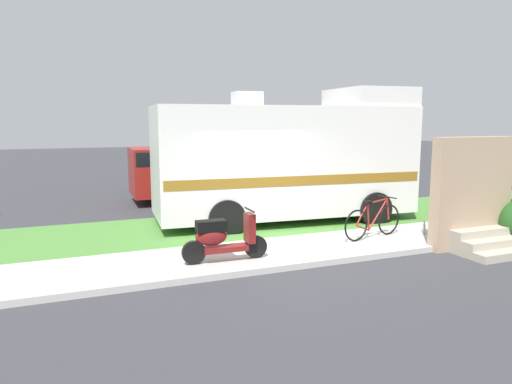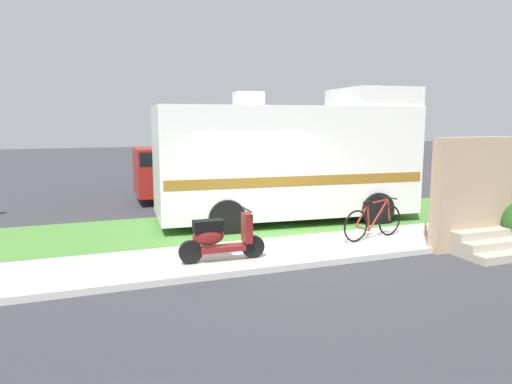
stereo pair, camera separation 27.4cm
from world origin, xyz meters
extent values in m
plane|color=#38383D|center=(0.00, 0.00, 0.00)|extent=(80.00, 80.00, 0.00)
cube|color=beige|center=(0.00, -1.20, 0.06)|extent=(24.00, 2.00, 0.12)
cube|color=#4C8438|center=(0.00, 1.50, 0.04)|extent=(24.00, 3.40, 0.08)
cube|color=silver|center=(1.33, 1.68, 1.70)|extent=(6.97, 2.93, 2.80)
cube|color=silver|center=(3.82, 1.48, 3.35)|extent=(1.98, 2.41, 0.50)
cube|color=#8C601E|center=(1.33, 1.68, 1.28)|extent=(6.83, 2.94, 0.24)
cube|color=black|center=(4.70, 1.41, 2.19)|extent=(0.24, 2.03, 0.90)
cube|color=silver|center=(0.32, 1.76, 3.28)|extent=(0.75, 0.65, 0.36)
cylinder|color=black|center=(3.52, 2.65, 0.45)|extent=(0.92, 0.35, 0.90)
cylinder|color=black|center=(3.34, 0.37, 0.45)|extent=(0.92, 0.35, 0.90)
cylinder|color=black|center=(-0.44, 2.97, 0.45)|extent=(0.92, 0.35, 0.90)
cylinder|color=black|center=(-0.62, 0.69, 0.45)|extent=(0.92, 0.35, 0.90)
cylinder|color=black|center=(-0.78, -1.54, 0.34)|extent=(0.44, 0.11, 0.44)
cylinder|color=black|center=(-2.00, -1.50, 0.34)|extent=(0.44, 0.11, 0.44)
cube|color=maroon|center=(-1.39, -1.52, 0.36)|extent=(0.86, 0.31, 0.10)
cube|color=black|center=(-1.66, -1.51, 0.82)|extent=(0.57, 0.28, 0.20)
ellipsoid|color=maroon|center=(-1.66, -1.51, 0.62)|extent=(0.61, 0.32, 0.36)
cube|color=maroon|center=(-0.91, -1.54, 0.72)|extent=(0.15, 0.32, 0.56)
cylinder|color=black|center=(-0.91, -1.54, 1.07)|extent=(0.05, 0.50, 0.04)
sphere|color=white|center=(-0.91, -1.54, 0.90)|extent=(0.12, 0.12, 0.12)
torus|color=black|center=(2.76, -0.97, 0.47)|extent=(0.70, 0.20, 0.71)
torus|color=black|center=(1.72, -1.21, 0.47)|extent=(0.70, 0.20, 0.71)
cylinder|color=maroon|center=(2.40, -1.05, 0.64)|extent=(0.60, 0.17, 0.68)
cylinder|color=maroon|center=(2.08, -1.12, 0.62)|extent=(0.11, 0.06, 0.61)
cylinder|color=maroon|center=(2.37, -1.06, 0.95)|extent=(0.64, 0.18, 0.09)
cylinder|color=maroon|center=(1.92, -1.16, 0.39)|extent=(0.42, 0.13, 0.19)
cylinder|color=maroon|center=(1.89, -1.17, 0.70)|extent=(0.37, 0.12, 0.47)
cylinder|color=maroon|center=(2.72, -0.98, 0.72)|extent=(0.13, 0.06, 0.51)
cube|color=black|center=(2.05, -1.13, 0.95)|extent=(0.22, 0.14, 0.06)
cylinder|color=black|center=(2.68, -0.99, 1.01)|extent=(0.14, 0.51, 0.03)
cube|color=maroon|center=(-0.91, 6.02, 1.06)|extent=(2.44, 2.05, 1.55)
cube|color=black|center=(-0.91, 6.02, 1.53)|extent=(2.32, 2.06, 0.44)
cube|color=maroon|center=(1.73, 5.95, 0.65)|extent=(2.96, 2.06, 0.74)
cylinder|color=black|center=(-1.12, 5.08, 0.38)|extent=(0.77, 0.26, 0.76)
cylinder|color=black|center=(-1.07, 6.98, 0.38)|extent=(0.77, 0.26, 0.76)
cylinder|color=black|center=(2.05, 4.99, 0.38)|extent=(0.77, 0.26, 0.76)
cylinder|color=black|center=(2.10, 6.89, 0.38)|extent=(0.77, 0.26, 0.76)
cube|color=#1E2328|center=(1.34, 9.64, 1.03)|extent=(2.64, 2.22, 1.50)
cube|color=black|center=(1.34, 9.64, 1.48)|extent=(2.51, 2.24, 0.44)
cube|color=#1E2328|center=(4.14, 9.49, 0.69)|extent=(3.20, 2.25, 0.81)
cylinder|color=black|center=(1.09, 8.65, 0.38)|extent=(0.77, 0.28, 0.76)
cylinder|color=black|center=(1.20, 10.65, 0.38)|extent=(0.77, 0.28, 0.76)
cylinder|color=black|center=(4.45, 8.46, 0.38)|extent=(0.77, 0.28, 0.76)
cylinder|color=black|center=(4.56, 10.47, 0.38)|extent=(0.77, 0.28, 0.76)
cube|color=#B2A893|center=(3.96, -2.80, 0.08)|extent=(1.40, 0.96, 0.16)
cube|color=#B2A893|center=(3.96, -2.64, 0.24)|extent=(1.40, 0.64, 0.16)
cube|color=#B2A893|center=(3.96, -2.48, 0.40)|extent=(1.40, 0.32, 0.16)
cube|color=tan|center=(3.96, -2.17, 1.20)|extent=(2.00, 0.30, 2.40)
cylinder|color=#B2B2B7|center=(3.58, -1.22, 0.24)|extent=(0.06, 0.06, 0.23)
cylinder|color=#B2B2B7|center=(3.58, -1.22, 0.37)|extent=(0.03, 0.03, 0.05)
cylinder|color=black|center=(3.58, -1.22, 0.40)|extent=(0.03, 0.03, 0.02)
cylinder|color=#19722D|center=(4.64, -1.16, 0.21)|extent=(0.07, 0.07, 0.18)
cylinder|color=#19722D|center=(4.64, -1.16, 0.32)|extent=(0.03, 0.03, 0.04)
cylinder|color=black|center=(4.64, -1.16, 0.34)|extent=(0.03, 0.03, 0.01)
camera|label=1|loc=(-4.11, -9.78, 2.76)|focal=33.39mm
camera|label=2|loc=(-3.86, -9.88, 2.76)|focal=33.39mm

